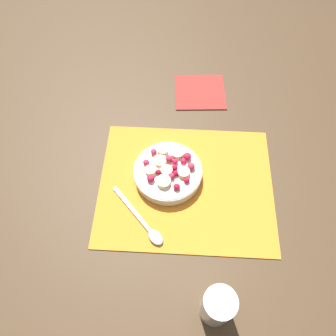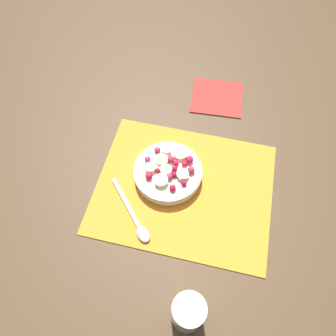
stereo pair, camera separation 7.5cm
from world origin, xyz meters
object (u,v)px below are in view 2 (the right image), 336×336
drinking_glass (188,313)px  napkin (217,97)px  spoon (137,222)px  fruit_bowl (168,172)px

drinking_glass → napkin: 0.63m
spoon → fruit_bowl: bearing=121.2°
fruit_bowl → drinking_glass: bearing=109.8°
spoon → drinking_glass: 0.24m
spoon → napkin: bearing=122.1°
fruit_bowl → spoon: 0.15m
drinking_glass → napkin: size_ratio=0.66×
drinking_glass → napkin: (0.03, -0.63, -0.05)m
drinking_glass → spoon: bearing=-47.8°
spoon → napkin: spoon is taller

